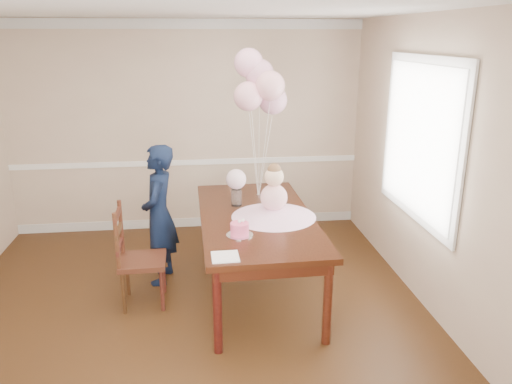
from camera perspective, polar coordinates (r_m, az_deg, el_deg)
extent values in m
cube|color=black|center=(4.67, -7.60, -15.08)|extent=(4.50, 5.00, 0.00)
cube|color=white|center=(3.94, -9.26, 20.20)|extent=(4.50, 5.00, 0.02)
cube|color=tan|center=(6.54, -7.91, 7.21)|extent=(4.50, 0.02, 2.70)
cube|color=tan|center=(4.62, 20.80, 1.92)|extent=(0.02, 5.00, 2.70)
cube|color=white|center=(6.62, -7.75, 3.37)|extent=(4.50, 0.02, 0.07)
cube|color=silver|center=(6.43, -8.41, 18.49)|extent=(4.50, 0.02, 0.12)
cube|color=silver|center=(6.87, -7.47, -3.44)|extent=(4.50, 0.02, 0.12)
cube|color=silver|center=(5.00, 18.24, 5.67)|extent=(0.02, 1.66, 1.56)
cube|color=silver|center=(4.99, 18.05, 5.67)|extent=(0.01, 1.50, 1.40)
cube|color=black|center=(4.90, 0.04, -2.98)|extent=(1.13, 2.19, 0.05)
cube|color=black|center=(4.92, 0.04, -3.87)|extent=(1.02, 2.08, 0.11)
cylinder|color=black|center=(4.13, -4.42, -13.43)|extent=(0.08, 0.08, 0.76)
cylinder|color=black|center=(4.27, 8.18, -12.46)|extent=(0.08, 0.08, 0.76)
cylinder|color=black|center=(5.93, -5.68, -3.52)|extent=(0.08, 0.08, 0.76)
cylinder|color=black|center=(6.03, 3.01, -3.10)|extent=(0.08, 0.08, 0.76)
cone|color=#FFBBE7|center=(4.84, 2.04, -2.21)|extent=(0.84, 0.84, 0.11)
sphere|color=#FFA1D3|center=(4.80, 2.06, -0.62)|extent=(0.26, 0.26, 0.26)
sphere|color=beige|center=(4.74, 2.09, 1.75)|extent=(0.18, 0.18, 0.18)
sphere|color=brown|center=(4.72, 2.09, 2.51)|extent=(0.13, 0.13, 0.13)
cylinder|color=silver|center=(4.41, -1.88, -4.94)|extent=(0.24, 0.24, 0.01)
cylinder|color=#FF5085|center=(4.39, -1.89, -4.23)|extent=(0.17, 0.17, 0.11)
sphere|color=white|center=(4.36, -1.89, -3.37)|extent=(0.03, 0.03, 0.03)
sphere|color=white|center=(4.38, -1.50, -3.25)|extent=(0.03, 0.03, 0.03)
cylinder|color=silver|center=(5.14, -2.26, -0.62)|extent=(0.11, 0.11, 0.17)
sphere|color=silver|center=(5.09, -2.29, 1.47)|extent=(0.21, 0.21, 0.21)
cube|color=white|center=(4.00, -3.54, -7.39)|extent=(0.22, 0.22, 0.01)
cylinder|color=white|center=(5.46, 0.30, -0.38)|extent=(0.04, 0.04, 0.02)
sphere|color=#FFB4C8|center=(5.21, -0.89, 10.88)|extent=(0.30, 0.30, 0.30)
sphere|color=#F9B1BE|center=(5.18, 1.62, 12.04)|extent=(0.30, 0.30, 0.30)
sphere|color=#DE9DBD|center=(5.32, 0.39, 13.37)|extent=(0.30, 0.30, 0.30)
sphere|color=#FFB4DA|center=(5.32, -0.84, 14.54)|extent=(0.30, 0.30, 0.30)
sphere|color=#DC9CB8|center=(5.34, 1.94, 10.45)|extent=(0.30, 0.30, 0.30)
cylinder|color=white|center=(5.33, -0.27, 4.27)|extent=(0.10, 0.01, 0.91)
cylinder|color=white|center=(5.30, 0.93, 4.81)|extent=(0.11, 0.06, 1.01)
cylinder|color=silver|center=(5.36, 0.34, 5.55)|extent=(0.02, 0.10, 1.12)
cylinder|color=white|center=(5.36, -0.25, 6.13)|extent=(0.09, 0.11, 1.23)
cylinder|color=white|center=(5.39, 1.10, 4.14)|extent=(0.15, 0.08, 0.84)
cube|color=#3B1A10|center=(4.92, -12.83, -7.70)|extent=(0.44, 0.44, 0.05)
cylinder|color=#311B0D|center=(4.88, -14.91, -11.09)|extent=(0.04, 0.04, 0.42)
cylinder|color=#38140F|center=(4.85, -10.68, -10.99)|extent=(0.04, 0.04, 0.42)
cylinder|color=#361D0E|center=(5.20, -14.48, -9.24)|extent=(0.04, 0.04, 0.42)
cylinder|color=#3E1611|center=(5.16, -10.53, -9.13)|extent=(0.04, 0.04, 0.42)
cylinder|color=#3D1E10|center=(4.67, -15.64, -5.51)|extent=(0.04, 0.04, 0.55)
cylinder|color=#3E1B10|center=(4.99, -15.15, -3.93)|extent=(0.04, 0.04, 0.55)
cube|color=#38140F|center=(4.87, -15.28, -5.98)|extent=(0.04, 0.39, 0.05)
cube|color=#351D0E|center=(4.81, -15.43, -4.26)|extent=(0.04, 0.39, 0.05)
cube|color=#3A180F|center=(4.76, -15.58, -2.50)|extent=(0.04, 0.39, 0.05)
imported|color=black|center=(5.22, -10.99, -2.60)|extent=(0.43, 0.58, 1.47)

